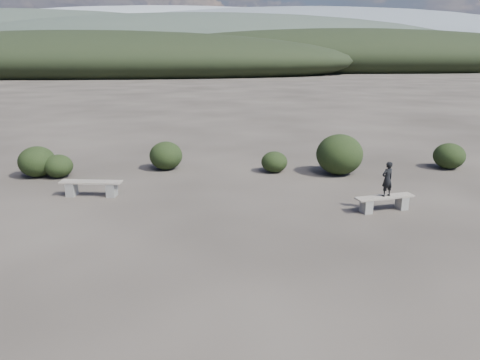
{
  "coord_description": "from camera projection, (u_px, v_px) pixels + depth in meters",
  "views": [
    {
      "loc": [
        -0.67,
        -8.95,
        4.53
      ],
      "look_at": [
        0.19,
        3.5,
        1.1
      ],
      "focal_mm": 35.0,
      "sensor_mm": 36.0,
      "label": 1
    }
  ],
  "objects": [
    {
      "name": "ground",
      "position": [
        243.0,
        274.0,
        9.85
      ],
      "size": [
        1200.0,
        1200.0,
        0.0
      ],
      "primitive_type": "plane",
      "color": "#2D2823",
      "rests_on": "ground"
    },
    {
      "name": "bench_left",
      "position": [
        91.0,
        187.0,
        15.13
      ],
      "size": [
        2.03,
        0.67,
        0.5
      ],
      "rotation": [
        0.0,
        0.0,
        -0.13
      ],
      "color": "slate",
      "rests_on": "ground"
    },
    {
      "name": "bench_right",
      "position": [
        384.0,
        202.0,
        13.71
      ],
      "size": [
        1.84,
        0.77,
        0.45
      ],
      "rotation": [
        0.0,
        0.0,
        0.23
      ],
      "color": "slate",
      "rests_on": "ground"
    },
    {
      "name": "seated_person",
      "position": [
        387.0,
        179.0,
        13.54
      ],
      "size": [
        0.44,
        0.37,
        1.03
      ],
      "primitive_type": "imported",
      "rotation": [
        0.0,
        0.0,
        3.54
      ],
      "color": "black",
      "rests_on": "bench_right"
    },
    {
      "name": "shrub_a",
      "position": [
        58.0,
        166.0,
        17.35
      ],
      "size": [
        1.05,
        1.05,
        0.86
      ],
      "primitive_type": "ellipsoid",
      "color": "black",
      "rests_on": "ground"
    },
    {
      "name": "shrub_b",
      "position": [
        166.0,
        156.0,
        18.53
      ],
      "size": [
        1.3,
        1.3,
        1.11
      ],
      "primitive_type": "ellipsoid",
      "color": "black",
      "rests_on": "ground"
    },
    {
      "name": "shrub_c",
      "position": [
        274.0,
        162.0,
        18.12
      ],
      "size": [
        1.02,
        1.02,
        0.81
      ],
      "primitive_type": "ellipsoid",
      "color": "black",
      "rests_on": "ground"
    },
    {
      "name": "shrub_d",
      "position": [
        339.0,
        154.0,
        17.74
      ],
      "size": [
        1.76,
        1.76,
        1.54
      ],
      "primitive_type": "ellipsoid",
      "color": "black",
      "rests_on": "ground"
    },
    {
      "name": "shrub_e",
      "position": [
        449.0,
        156.0,
        18.66
      ],
      "size": [
        1.23,
        1.23,
        1.03
      ],
      "primitive_type": "ellipsoid",
      "color": "black",
      "rests_on": "ground"
    },
    {
      "name": "shrub_f",
      "position": [
        37.0,
        162.0,
        17.43
      ],
      "size": [
        1.36,
        1.36,
        1.15
      ],
      "primitive_type": "ellipsoid",
      "color": "black",
      "rests_on": "ground"
    },
    {
      "name": "mountain_ridges",
      "position": [
        197.0,
        43.0,
        332.68
      ],
      "size": [
        500.0,
        400.0,
        56.0
      ],
      "color": "black",
      "rests_on": "ground"
    }
  ]
}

